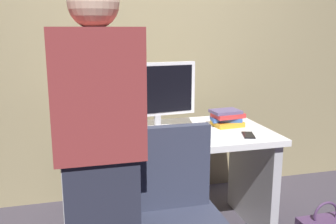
{
  "coord_description": "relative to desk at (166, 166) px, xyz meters",
  "views": [
    {
      "loc": [
        -0.61,
        -2.33,
        1.42
      ],
      "look_at": [
        0.0,
        -0.05,
        0.9
      ],
      "focal_mm": 40.28,
      "sensor_mm": 36.0,
      "label": 1
    }
  ],
  "objects": [
    {
      "name": "person_at_desk",
      "position": [
        -0.49,
        -0.67,
        0.33
      ],
      "size": [
        0.4,
        0.24,
        1.64
      ],
      "color": "#262838",
      "rests_on": "ground"
    },
    {
      "name": "cup_by_monitor",
      "position": [
        -0.47,
        0.2,
        0.28
      ],
      "size": [
        0.07,
        0.07,
        0.09
      ],
      "primitive_type": "cylinder",
      "color": "silver",
      "rests_on": "desk"
    },
    {
      "name": "monitor",
      "position": [
        -0.03,
        0.1,
        0.49
      ],
      "size": [
        0.54,
        0.16,
        0.46
      ],
      "color": "silver",
      "rests_on": "desk"
    },
    {
      "name": "keyboard",
      "position": [
        -0.11,
        -0.05,
        0.24
      ],
      "size": [
        0.43,
        0.14,
        0.02
      ],
      "primitive_type": "cube",
      "rotation": [
        0.0,
        0.0,
        0.01
      ],
      "color": "#262626",
      "rests_on": "desk"
    },
    {
      "name": "desk",
      "position": [
        0.0,
        0.0,
        0.0
      ],
      "size": [
        1.41,
        0.75,
        0.75
      ],
      "color": "white",
      "rests_on": "ground"
    },
    {
      "name": "cell_phone",
      "position": [
        0.49,
        -0.21,
        0.24
      ],
      "size": [
        0.11,
        0.16,
        0.01
      ],
      "primitive_type": "cube",
      "rotation": [
        0.0,
        0.0,
        -0.31
      ],
      "color": "black",
      "rests_on": "desk"
    },
    {
      "name": "wall_back",
      "position": [
        0.0,
        0.78,
        0.99
      ],
      "size": [
        6.4,
        0.1,
        3.0
      ],
      "primitive_type": "cube",
      "color": "#8C7F5B",
      "rests_on": "ground"
    },
    {
      "name": "cup_near_keyboard",
      "position": [
        -0.42,
        -0.1,
        0.28
      ],
      "size": [
        0.06,
        0.06,
        0.09
      ],
      "primitive_type": "cylinder",
      "color": "white",
      "rests_on": "desk"
    },
    {
      "name": "mouse",
      "position": [
        0.16,
        -0.02,
        0.25
      ],
      "size": [
        0.06,
        0.1,
        0.03
      ],
      "primitive_type": "ellipsoid",
      "color": "white",
      "rests_on": "desk"
    },
    {
      "name": "book_stack",
      "position": [
        0.46,
        0.05,
        0.29
      ],
      "size": [
        0.23,
        0.18,
        0.12
      ],
      "color": "gold",
      "rests_on": "desk"
    }
  ]
}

